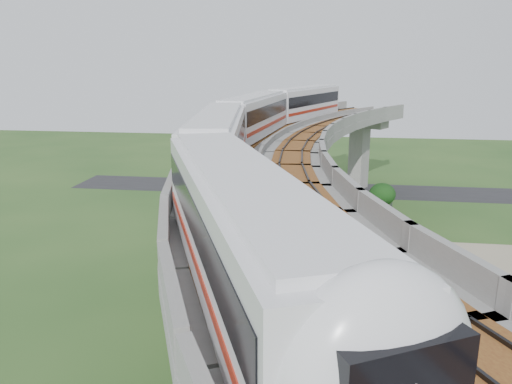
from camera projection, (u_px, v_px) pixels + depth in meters
The scene contains 16 objects.
ground at pixel (263, 280), 39.68m from camera, with size 160.00×160.00×0.00m, color #274A1D.
dirt_lot at pixel (452, 303), 35.88m from camera, with size 18.00×26.00×0.04m, color gray.
asphalt_road at pixel (290, 188), 68.41m from camera, with size 60.00×8.00×0.03m, color #232326.
viaduct at pixel (315, 171), 36.87m from camera, with size 19.58×73.98×11.40m.
metro_train at pixel (267, 128), 35.44m from camera, with size 11.26×61.34×3.64m.
fence at pixel (389, 279), 38.18m from camera, with size 3.87×38.73×1.50m.
tree_0 at pixel (382, 194), 57.53m from camera, with size 3.04×3.04×3.33m.
tree_1 at pixel (365, 201), 53.71m from camera, with size 2.38×2.38×3.35m.
tree_2 at pixel (356, 218), 49.34m from camera, with size 2.83×2.83×3.12m.
tree_3 at pixel (346, 232), 43.86m from camera, with size 2.55×2.55×3.41m.
tree_4 at pixel (348, 251), 39.42m from camera, with size 2.68×2.68×3.53m.
tree_5 at pixel (353, 284), 33.23m from camera, with size 2.38×2.38×3.51m.
tree_6 at pixel (371, 321), 28.12m from camera, with size 3.13×3.13×4.04m.
car_white at pixel (413, 313), 33.33m from camera, with size 1.22×3.04×1.04m, color silver.
car_red at pixel (474, 321), 32.25m from camera, with size 1.26×3.63×1.20m, color #9C0F0E.
car_dark at pixel (427, 286), 37.17m from camera, with size 1.65×4.07×1.18m, color black.
Camera 1 is at (4.52, -36.32, 16.88)m, focal length 35.00 mm.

